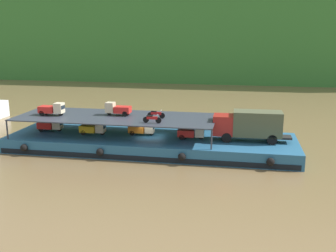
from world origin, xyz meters
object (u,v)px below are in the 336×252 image
mini_truck_upper_mid (118,109)px  mini_truck_lower_fore (192,132)px  mini_truck_lower_aft (93,128)px  motorcycle_upper_centre (156,114)px  motorcycle_upper_port (152,119)px  mini_truck_lower_mid (142,129)px  mini_truck_upper_stern (52,109)px  covered_lorry (249,125)px  mini_truck_lower_stern (51,125)px  cargo_barge (151,143)px

mini_truck_upper_mid → mini_truck_lower_fore: bearing=-6.9°
mini_truck_lower_aft → motorcycle_upper_centre: 7.10m
mini_truck_lower_fore → motorcycle_upper_port: 4.58m
mini_truck_lower_mid → mini_truck_upper_mid: size_ratio=1.00×
mini_truck_lower_mid → mini_truck_upper_stern: (-9.77, -1.03, 2.00)m
motorcycle_upper_centre → mini_truck_lower_fore: bearing=-4.1°
covered_lorry → mini_truck_upper_mid: size_ratio=2.86×
covered_lorry → mini_truck_upper_stern: bearing=-178.2°
motorcycle_upper_centre → mini_truck_lower_aft: bearing=-176.6°
covered_lorry → mini_truck_lower_aft: covered_lorry is taller
mini_truck_lower_stern → mini_truck_lower_mid: (10.51, 0.15, 0.00)m
cargo_barge → mini_truck_lower_fore: bearing=-3.2°
mini_truck_lower_mid → mini_truck_upper_stern: mini_truck_upper_stern is taller
covered_lorry → mini_truck_lower_mid: (-11.28, 0.39, -1.00)m
mini_truck_lower_stern → mini_truck_lower_fore: (15.96, -0.53, 0.00)m
mini_truck_lower_fore → mini_truck_upper_mid: bearing=173.1°
cargo_barge → motorcycle_upper_centre: 3.24m
motorcycle_upper_port → mini_truck_lower_mid: bearing=122.5°
mini_truck_lower_mid → mini_truck_upper_stern: size_ratio=1.00×
covered_lorry → mini_truck_lower_mid: bearing=178.0°
mini_truck_lower_aft → mini_truck_lower_fore: size_ratio=0.99×
covered_lorry → mini_truck_lower_fore: covered_lorry is taller
mini_truck_lower_mid → motorcycle_upper_port: 3.65m
mini_truck_lower_stern → mini_truck_lower_aft: 5.32m
cargo_barge → mini_truck_upper_stern: mini_truck_upper_stern is taller
mini_truck_upper_mid → motorcycle_upper_port: bearing=-33.9°
mini_truck_lower_mid → mini_truck_lower_fore: same height
mini_truck_lower_stern → motorcycle_upper_centre: (12.15, -0.26, 1.74)m
covered_lorry → mini_truck_upper_mid: bearing=177.1°
cargo_barge → mini_truck_upper_mid: (-3.80, 0.76, 3.44)m
mini_truck_lower_aft → mini_truck_upper_stern: mini_truck_upper_stern is taller
mini_truck_upper_stern → motorcycle_upper_port: bearing=-8.3°
covered_lorry → motorcycle_upper_port: (-9.56, -2.32, 0.74)m
mini_truck_lower_aft → mini_truck_lower_stern: bearing=172.9°
motorcycle_upper_port → mini_truck_lower_aft: bearing=164.8°
mini_truck_lower_fore → mini_truck_upper_stern: 15.35m
covered_lorry → mini_truck_lower_fore: (-5.83, -0.29, -1.00)m
motorcycle_upper_port → mini_truck_upper_mid: bearing=146.1°
cargo_barge → mini_truck_upper_mid: size_ratio=11.08×
cargo_barge → mini_truck_upper_mid: 5.19m
covered_lorry → motorcycle_upper_port: bearing=-166.4°
mini_truck_lower_aft → mini_truck_upper_stern: 4.96m
motorcycle_upper_centre → mini_truck_upper_mid: bearing=170.6°
mini_truck_lower_stern → mini_truck_upper_stern: 2.31m
mini_truck_upper_stern → mini_truck_lower_stern: bearing=130.1°
mini_truck_lower_mid → motorcycle_upper_centre: size_ratio=1.44×
mini_truck_lower_aft → motorcycle_upper_centre: (6.87, 0.40, 1.74)m
mini_truck_lower_aft → motorcycle_upper_centre: motorcycle_upper_centre is taller
mini_truck_lower_fore → motorcycle_upper_port: motorcycle_upper_port is taller
motorcycle_upper_centre → covered_lorry: bearing=0.1°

